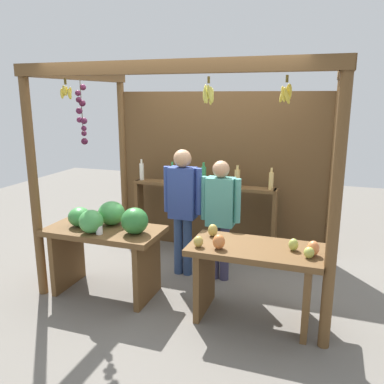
{
  "coord_description": "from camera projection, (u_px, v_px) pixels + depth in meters",
  "views": [
    {
      "loc": [
        1.43,
        -4.33,
        2.18
      ],
      "look_at": [
        0.0,
        -0.2,
        1.12
      ],
      "focal_mm": 37.21,
      "sensor_mm": 36.0,
      "label": 1
    }
  ],
  "objects": [
    {
      "name": "fruit_counter_left",
      "position": [
        106.0,
        235.0,
        4.35
      ],
      "size": [
        1.27,
        0.67,
        1.05
      ],
      "color": "brown",
      "rests_on": "ground"
    },
    {
      "name": "bottle_shelf_unit",
      "position": [
        203.0,
        200.0,
        5.48
      ],
      "size": [
        2.02,
        0.22,
        1.3
      ],
      "color": "brown",
      "rests_on": "ground"
    },
    {
      "name": "market_stall",
      "position": [
        209.0,
        156.0,
        5.03
      ],
      "size": [
        3.15,
        2.07,
        2.48
      ],
      "color": "brown",
      "rests_on": "ground"
    },
    {
      "name": "vendor_man",
      "position": [
        183.0,
        202.0,
        4.79
      ],
      "size": [
        0.48,
        0.21,
        1.57
      ],
      "rotation": [
        0.0,
        0.0,
        0.18
      ],
      "color": "navy",
      "rests_on": "ground"
    },
    {
      "name": "fruit_counter_right",
      "position": [
        255.0,
        266.0,
        3.86
      ],
      "size": [
        1.27,
        0.64,
        0.91
      ],
      "color": "brown",
      "rests_on": "ground"
    },
    {
      "name": "ground_plane",
      "position": [
        197.0,
        276.0,
        4.94
      ],
      "size": [
        12.0,
        12.0,
        0.0
      ],
      "primitive_type": "plane",
      "color": "slate",
      "rests_on": "ground"
    },
    {
      "name": "vendor_woman",
      "position": [
        220.0,
        211.0,
        4.67
      ],
      "size": [
        0.48,
        0.2,
        1.46
      ],
      "rotation": [
        0.0,
        0.0,
        0.13
      ],
      "color": "#393654",
      "rests_on": "ground"
    }
  ]
}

